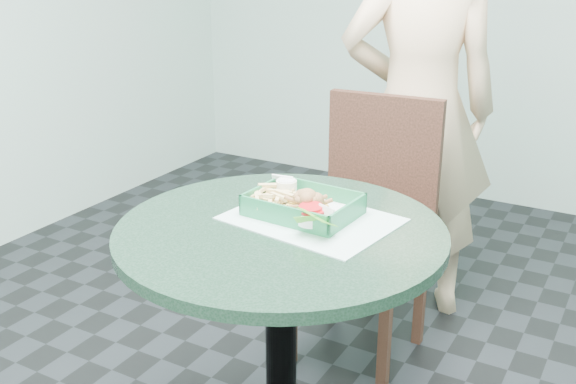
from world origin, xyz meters
The scene contains 9 objects.
cafe_table centered at (0.00, 0.00, 0.58)m, with size 0.81×0.81×0.75m.
dining_chair centered at (-0.07, 0.76, 0.53)m, with size 0.41×0.41×0.93m.
diner_person centered at (-0.04, 1.11, 0.90)m, with size 0.66×0.43×1.81m, color beige.
placemat centered at (0.04, 0.08, 0.75)m, with size 0.40×0.30×0.00m, color silver.
food_basket centered at (0.01, 0.10, 0.77)m, with size 0.26×0.19×0.05m.
crab_sandwich centered at (0.04, 0.07, 0.80)m, with size 0.11×0.11×0.07m.
fries_pile centered at (-0.08, 0.08, 0.79)m, with size 0.11×0.12×0.05m, color #EECF87, non-canonical shape.
sauce_ramekin centered at (-0.07, 0.15, 0.80)m, with size 0.06×0.06×0.03m.
garnish_cup centered at (0.08, 0.02, 0.79)m, with size 0.11×0.10×0.04m.
Camera 1 is at (0.76, -1.31, 1.42)m, focal length 42.00 mm.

